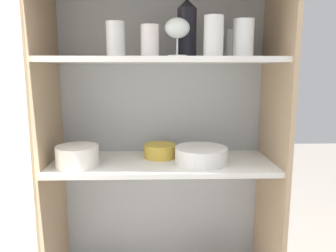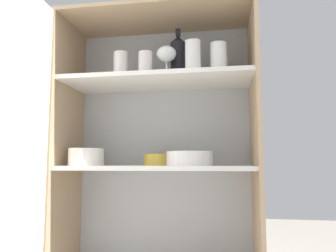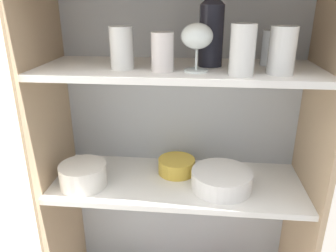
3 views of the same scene
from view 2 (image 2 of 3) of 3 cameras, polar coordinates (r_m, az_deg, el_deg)
cupboard_back_panel at (r=1.69m, az=-0.76°, el=-9.11°), size 0.91×0.02×1.53m
cupboard_side_left at (r=1.66m, az=-17.31°, el=-8.85°), size 0.02×0.37×1.53m
cupboard_side_right at (r=1.50m, az=15.24°, el=-9.20°), size 0.02×0.37×1.53m
cupboard_top_panel at (r=1.67m, az=-1.81°, el=18.21°), size 0.91×0.37×0.02m
shelf_board_middle at (r=1.52m, az=-1.91°, el=-7.31°), size 0.87×0.33×0.02m
shelf_board_upper at (r=1.57m, az=-1.85°, el=7.73°), size 0.87×0.33×0.02m
cupboard_door at (r=1.31m, az=-25.57°, el=-9.20°), size 0.03×0.45×1.53m
tumbler_glass_0 at (r=1.48m, az=8.79°, el=11.65°), size 0.07×0.07×0.13m
tumbler_glass_1 at (r=1.46m, az=4.36°, el=11.99°), size 0.07×0.07×0.14m
tumbler_glass_2 at (r=1.52m, az=-3.95°, el=10.71°), size 0.07×0.07×0.11m
tumbler_glass_3 at (r=1.58m, az=-8.21°, el=10.40°), size 0.07×0.07×0.12m
tumbler_glass_4 at (r=1.61m, az=9.06°, el=9.77°), size 0.08×0.08×0.11m
wine_glass_0 at (r=1.52m, az=-0.26°, el=12.29°), size 0.09×0.09×0.14m
wine_bottle at (r=1.61m, az=1.78°, el=11.85°), size 0.07×0.07×0.25m
plate_stack_white at (r=1.46m, az=3.75°, el=-5.70°), size 0.21×0.21×0.06m
mixing_bowl_large at (r=1.55m, az=-14.06°, el=-5.16°), size 0.16×0.16×0.08m
serving_bowl_small at (r=1.58m, az=-1.74°, el=-5.81°), size 0.14×0.14×0.05m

